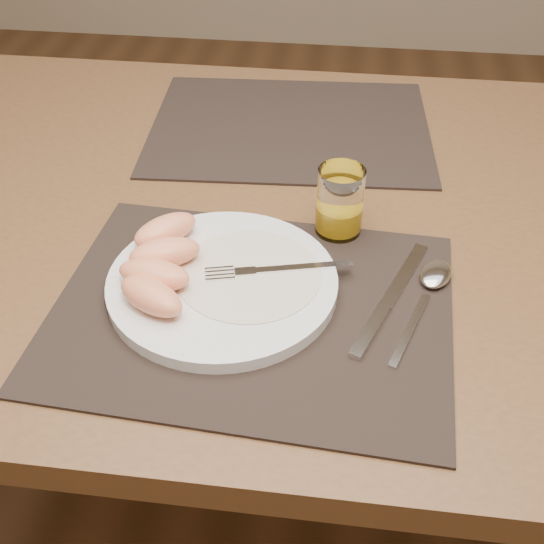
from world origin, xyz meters
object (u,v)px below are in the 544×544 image
at_px(plate, 223,283).
at_px(juice_glass, 340,205).
at_px(placemat_near, 252,309).
at_px(spoon, 432,282).
at_px(placemat_far, 290,127).
at_px(table, 273,250).
at_px(knife, 385,306).
at_px(fork, 266,270).

relative_size(plate, juice_glass, 2.98).
relative_size(placemat_near, spoon, 2.40).
height_order(placemat_far, spoon, spoon).
bearing_deg(table, knife, -52.55).
distance_m(placemat_near, fork, 0.05).
distance_m(placemat_near, spoon, 0.22).
distance_m(placemat_far, plate, 0.41).
height_order(fork, spoon, fork).
bearing_deg(fork, juice_glass, 55.49).
xyz_separation_m(spoon, juice_glass, (-0.12, 0.10, 0.03)).
height_order(plate, fork, fork).
relative_size(placemat_far, fork, 2.60).
bearing_deg(spoon, juice_glass, 140.24).
bearing_deg(spoon, knife, -139.43).
bearing_deg(table, placemat_far, 89.86).
height_order(plate, spoon, plate).
bearing_deg(placemat_far, plate, -95.01).
distance_m(plate, juice_glass, 0.19).
relative_size(table, knife, 6.64).
height_order(placemat_far, juice_glass, juice_glass).
height_order(knife, spoon, spoon).
xyz_separation_m(placemat_near, knife, (0.15, 0.02, 0.00)).
distance_m(plate, spoon, 0.25).
xyz_separation_m(table, knife, (0.15, -0.20, 0.09)).
bearing_deg(juice_glass, placemat_far, 108.37).
bearing_deg(placemat_far, placemat_near, -89.60).
relative_size(placemat_far, knife, 2.14).
bearing_deg(knife, juice_glass, 113.19).
xyz_separation_m(placemat_far, knife, (0.15, -0.42, 0.00)).
bearing_deg(knife, spoon, 40.57).
relative_size(spoon, juice_glass, 2.08).
bearing_deg(knife, placemat_far, 110.05).
xyz_separation_m(placemat_far, juice_glass, (0.09, -0.28, 0.04)).
distance_m(fork, knife, 0.14).
distance_m(placemat_far, fork, 0.39).
relative_size(table, juice_glass, 15.47).
height_order(placemat_far, knife, knife).
distance_m(placemat_near, placemat_far, 0.44).
xyz_separation_m(knife, spoon, (0.05, 0.05, 0.00)).
height_order(placemat_near, knife, knife).
distance_m(table, juice_glass, 0.17).
bearing_deg(plate, knife, -3.12).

